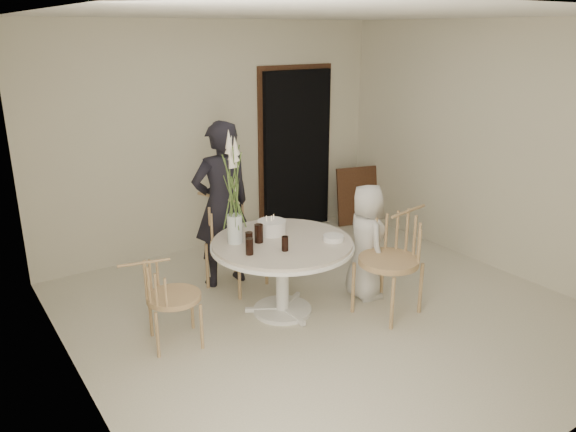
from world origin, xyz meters
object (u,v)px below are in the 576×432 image
table (282,252)px  chair_far (226,228)px  flower_vase (234,191)px  girl (222,205)px  birthday_cake (272,227)px  chair_left (160,290)px  boy (366,242)px  chair_right (398,247)px

table → chair_far: bearing=98.3°
chair_far → flower_vase: bearing=-131.2°
chair_far → girl: size_ratio=0.55×
table → birthday_cake: bearing=84.0°
chair_far → birthday_cake: chair_far is taller
chair_left → boy: size_ratio=0.68×
table → birthday_cake: birthday_cake is taller
chair_left → boy: bearing=-84.6°
table → girl: 0.96m
table → girl: girl is taller
boy → chair_left: bearing=97.6°
chair_left → birthday_cake: size_ratio=2.95×
table → boy: bearing=-10.9°
girl → birthday_cake: 0.72m
chair_left → girl: 1.37m
boy → flower_vase: flower_vase is taller
boy → birthday_cake: bearing=80.0°
chair_right → birthday_cake: 1.21m
table → chair_far: chair_far is taller
chair_right → birthday_cake: bearing=-139.2°
chair_far → chair_left: 1.32m
girl → chair_left: bearing=40.8°
chair_far → flower_vase: flower_vase is taller
chair_right → girl: girl is taller
chair_right → chair_far: bearing=-152.6°
chair_far → girl: 0.25m
chair_left → boy: boy is taller
table → chair_left: size_ratio=1.66×
table → chair_far: (-0.13, 0.87, 0.00)m
boy → chair_far: bearing=58.6°
girl → boy: 1.52m
birthday_cake → table: bearing=-96.0°
chair_right → chair_left: bearing=-116.2°
table → girl: size_ratio=0.77×
boy → birthday_cake: size_ratio=4.31×
chair_right → boy: 0.37m
birthday_cake → boy: bearing=-24.3°
chair_right → flower_vase: (-1.34, 0.74, 0.59)m
boy → flower_vase: bearing=87.7°
table → chair_far: 0.88m
boy → chair_right: bearing=-154.3°
chair_left → birthday_cake: bearing=-71.0°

